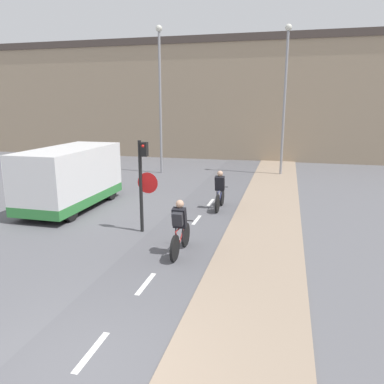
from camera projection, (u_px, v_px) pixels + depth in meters
The scene contains 9 objects.
ground_plane at pixel (76, 373), 5.79m from camera, with size 120.00×120.00×0.00m, color #5B5B60.
bike_lane at pixel (76, 372), 5.79m from camera, with size 2.41×60.00×0.02m.
building_row_background at pixel (250, 99), 28.66m from camera, with size 60.00×5.20×8.72m.
traffic_light_pole at pixel (143, 176), 11.76m from camera, with size 0.67×0.25×2.96m.
street_lamp_far at pixel (160, 88), 21.36m from camera, with size 0.36×0.36×8.28m.
street_lamp_sidewalk at pixel (285, 88), 20.72m from camera, with size 0.36×0.36×8.21m.
cyclist_near at pixel (180, 229), 10.20m from camera, with size 0.46×1.79×1.55m.
cyclist_far at pixel (220, 192), 14.60m from camera, with size 0.46×1.76×1.54m.
van at pixel (71, 179), 14.71m from camera, with size 2.06×4.88×2.39m.
Camera 1 is at (2.98, -4.39, 4.07)m, focal length 35.00 mm.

